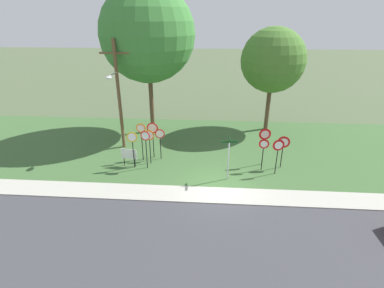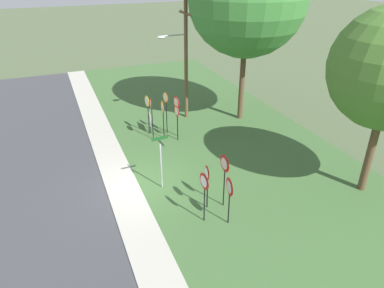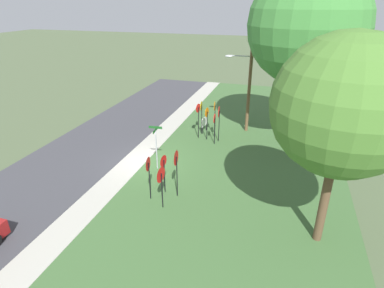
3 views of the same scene
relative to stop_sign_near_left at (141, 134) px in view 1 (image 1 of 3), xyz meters
name	(u,v)px [view 1 (image 1 of 3)]	position (x,y,z in m)	size (l,w,h in m)	color
ground_plane	(218,188)	(5.24, -3.21, -2.01)	(160.00, 160.00, 0.00)	#4C5B3D
road_asphalt	(219,247)	(5.24, -8.01, -2.00)	(44.00, 6.40, 0.01)	#3D3D42
sidewalk_strip	(218,195)	(5.24, -4.01, -1.98)	(44.00, 1.60, 0.06)	#ADAA9E
grass_median	(217,146)	(5.24, 2.79, -1.99)	(44.00, 12.00, 0.04)	#3D6033
stop_sign_near_left	(141,134)	(0.00, 0.00, 0.00)	(0.65, 0.11, 2.75)	black
stop_sign_near_right	(146,142)	(0.54, -1.10, -0.07)	(0.64, 0.15, 2.65)	black
stop_sign_far_left	(149,139)	(0.64, -0.42, -0.19)	(0.70, 0.12, 2.45)	black
stop_sign_far_center	(153,132)	(0.68, 0.47, -0.03)	(0.78, 0.12, 2.65)	black
stop_sign_far_right	(132,142)	(-0.34, -1.10, -0.11)	(0.70, 0.11, 2.56)	black
stop_sign_center_tall	(160,138)	(1.22, 0.29, -0.34)	(0.67, 0.10, 2.26)	black
yield_sign_near_left	(265,138)	(8.26, -0.06, 0.00)	(0.79, 0.11, 2.62)	black
yield_sign_near_right	(264,147)	(8.12, -0.81, -0.36)	(0.65, 0.13, 2.19)	black
yield_sign_far_left	(278,149)	(8.92, -1.31, -0.18)	(0.74, 0.12, 2.39)	black
yield_sign_far_right	(283,145)	(9.44, -0.42, -0.30)	(0.80, 0.13, 2.25)	black
street_name_post	(229,155)	(5.82, -2.19, -0.30)	(0.96, 0.81, 2.78)	#9EA0A8
utility_pole	(118,92)	(-1.99, 2.01, 2.35)	(2.10, 2.06, 7.97)	brown
notice_board	(129,155)	(-0.70, -0.93, -1.13)	(1.09, 0.17, 1.25)	black
oak_tree_left	(148,34)	(-0.38, 5.58, 6.05)	(7.41, 7.41, 11.73)	brown
oak_tree_right	(273,60)	(9.62, 6.87, 4.02)	(5.27, 5.27, 8.64)	brown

